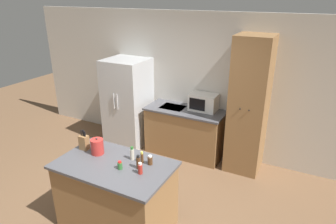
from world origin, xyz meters
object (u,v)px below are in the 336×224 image
object	(u,v)px
pantry_cabinet	(249,106)
spice_bottle_orange_cap	(132,154)
kettle	(97,147)
spice_bottle_amber_oil	(140,169)
spice_bottle_pale_salt	(150,160)
fire_extinguisher	(107,127)
refrigerator	(128,102)
spice_bottle_tall_dark	(138,162)
knife_block	(84,142)
microwave	(203,102)
spice_bottle_green_herb	(120,165)
spice_bottle_short_red	(142,158)

from	to	relation	value
pantry_cabinet	spice_bottle_orange_cap	xyz separation A→B (m)	(-0.97, -1.98, -0.13)
pantry_cabinet	kettle	size ratio (longest dim) A/B	10.18
spice_bottle_amber_oil	spice_bottle_pale_salt	xyz separation A→B (m)	(-0.00, 0.23, -0.01)
pantry_cabinet	fire_extinguisher	world-z (taller)	pantry_cabinet
refrigerator	spice_bottle_tall_dark	xyz separation A→B (m)	(1.57, -2.04, 0.16)
refrigerator	spice_bottle_tall_dark	world-z (taller)	refrigerator
knife_block	fire_extinguisher	xyz separation A→B (m)	(-1.26, 2.00, -0.87)
knife_block	fire_extinguisher	size ratio (longest dim) A/B	0.75
microwave	spice_bottle_green_herb	xyz separation A→B (m)	(-0.15, -2.34, -0.07)
knife_block	refrigerator	bearing A→B (deg)	108.80
spice_bottle_short_red	refrigerator	bearing A→B (deg)	128.73
kettle	spice_bottle_short_red	bearing A→B (deg)	6.64
spice_bottle_pale_salt	spice_bottle_orange_cap	distance (m)	0.26
fire_extinguisher	spice_bottle_pale_salt	bearing A→B (deg)	-40.77
spice_bottle_short_red	microwave	bearing A→B (deg)	90.24
pantry_cabinet	microwave	xyz separation A→B (m)	(-0.83, 0.11, -0.10)
refrigerator	spice_bottle_green_herb	xyz separation A→B (m)	(1.38, -2.15, 0.13)
pantry_cabinet	spice_bottle_amber_oil	world-z (taller)	pantry_cabinet
kettle	refrigerator	bearing A→B (deg)	114.43
spice_bottle_short_red	spice_bottle_tall_dark	bearing A→B (deg)	-76.82
microwave	spice_bottle_tall_dark	size ratio (longest dim) A/B	2.75
spice_bottle_green_herb	fire_extinguisher	world-z (taller)	spice_bottle_green_herb
spice_bottle_short_red	spice_bottle_amber_oil	xyz separation A→B (m)	(0.11, -0.21, -0.00)
pantry_cabinet	spice_bottle_amber_oil	bearing A→B (deg)	-107.84
microwave	spice_bottle_pale_salt	size ratio (longest dim) A/B	4.05
spice_bottle_amber_oil	fire_extinguisher	distance (m)	3.21
pantry_cabinet	microwave	bearing A→B (deg)	172.58
spice_bottle_short_red	spice_bottle_amber_oil	distance (m)	0.24
refrigerator	microwave	size ratio (longest dim) A/B	3.51
pantry_cabinet	microwave	distance (m)	0.84
spice_bottle_orange_cap	refrigerator	bearing A→B (deg)	126.04
spice_bottle_pale_salt	spice_bottle_orange_cap	bearing A→B (deg)	-178.79
microwave	spice_bottle_orange_cap	xyz separation A→B (m)	(-0.14, -2.09, -0.03)
refrigerator	spice_bottle_orange_cap	bearing A→B (deg)	-53.96
refrigerator	spice_bottle_pale_salt	size ratio (longest dim) A/B	14.22
microwave	fire_extinguisher	world-z (taller)	microwave
spice_bottle_tall_dark	spice_bottle_amber_oil	bearing A→B (deg)	-46.65
spice_bottle_short_red	spice_bottle_pale_salt	distance (m)	0.11
spice_bottle_amber_oil	knife_block	bearing A→B (deg)	171.24
pantry_cabinet	microwave	size ratio (longest dim) A/B	4.71
pantry_cabinet	spice_bottle_orange_cap	bearing A→B (deg)	-115.99
microwave	spice_bottle_orange_cap	bearing A→B (deg)	-93.81
knife_block	spice_bottle_short_red	world-z (taller)	knife_block
microwave	spice_bottle_short_red	world-z (taller)	microwave
spice_bottle_orange_cap	spice_bottle_tall_dark	bearing A→B (deg)	-37.72
spice_bottle_pale_salt	kettle	world-z (taller)	kettle
spice_bottle_green_herb	spice_bottle_pale_salt	distance (m)	0.37
pantry_cabinet	spice_bottle_orange_cap	world-z (taller)	pantry_cabinet
knife_block	microwave	bearing A→B (deg)	68.49
spice_bottle_green_herb	kettle	distance (m)	0.51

